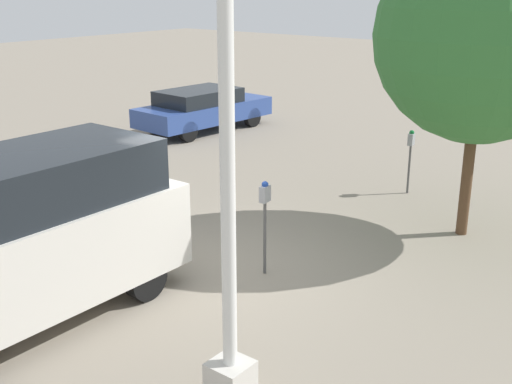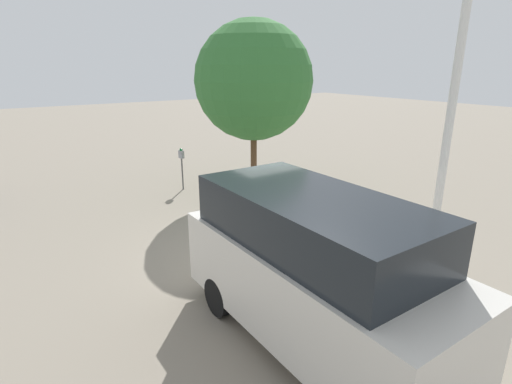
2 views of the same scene
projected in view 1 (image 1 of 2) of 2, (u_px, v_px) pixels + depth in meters
name	position (u px, v px, depth m)	size (l,w,h in m)	color
ground_plane	(233.00, 271.00, 10.53)	(80.00, 80.00, 0.00)	gray
parking_meter_near	(265.00, 206.00, 10.11)	(0.21, 0.14, 1.57)	#4C4C4C
parking_meter_far	(411.00, 147.00, 14.08)	(0.21, 0.14, 1.44)	#4C4C4C
lamp_post	(228.00, 231.00, 6.56)	(0.44, 0.44, 6.39)	beige
parked_van	(23.00, 235.00, 8.69)	(4.63, 1.92, 2.37)	beige
car_distant	(203.00, 108.00, 20.19)	(4.63, 2.05, 1.33)	#2D478C
street_tree	(482.00, 36.00, 10.97)	(3.72, 3.72, 5.50)	#513823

